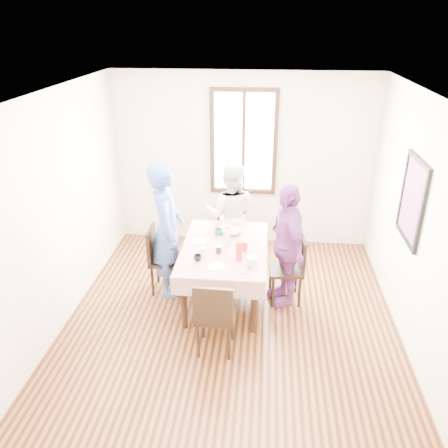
{
  "coord_description": "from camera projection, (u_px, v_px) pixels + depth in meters",
  "views": [
    {
      "loc": [
        0.36,
        -4.52,
        3.41
      ],
      "look_at": [
        -0.13,
        0.45,
        1.1
      ],
      "focal_mm": 36.31,
      "sensor_mm": 36.0,
      "label": 1
    }
  ],
  "objects": [
    {
      "name": "ground",
      "position": [
        231.0,
        321.0,
        5.54
      ],
      "size": [
        4.5,
        4.5,
        0.0
      ],
      "primitive_type": "plane",
      "color": "black",
      "rests_on": "ground"
    },
    {
      "name": "back_wall",
      "position": [
        243.0,
        161.0,
        7.01
      ],
      "size": [
        4.0,
        0.0,
        4.0
      ],
      "primitive_type": "plane",
      "rotation": [
        1.57,
        0.0,
        0.0
      ],
      "color": "beige",
      "rests_on": "ground"
    },
    {
      "name": "right_wall",
      "position": [
        419.0,
        228.0,
        4.8
      ],
      "size": [
        0.0,
        4.5,
        4.5
      ],
      "primitive_type": "plane",
      "rotation": [
        1.57,
        0.0,
        -1.57
      ],
      "color": "beige",
      "rests_on": "ground"
    },
    {
      "name": "window_frame",
      "position": [
        244.0,
        142.0,
        6.86
      ],
      "size": [
        1.02,
        0.06,
        1.62
      ],
      "primitive_type": "cube",
      "color": "black",
      "rests_on": "back_wall"
    },
    {
      "name": "window_pane",
      "position": [
        244.0,
        142.0,
        6.87
      ],
      "size": [
        0.9,
        0.02,
        1.5
      ],
      "primitive_type": "cube",
      "color": "white",
      "rests_on": "back_wall"
    },
    {
      "name": "art_poster",
      "position": [
        413.0,
        200.0,
        4.99
      ],
      "size": [
        0.04,
        0.76,
        0.96
      ],
      "primitive_type": "cube",
      "color": "red",
      "rests_on": "right_wall"
    },
    {
      "name": "dining_table",
      "position": [
        224.0,
        273.0,
        5.85
      ],
      "size": [
        0.94,
        1.45,
        0.75
      ],
      "primitive_type": "cube",
      "color": "black",
      "rests_on": "ground"
    },
    {
      "name": "tablecloth",
      "position": [
        224.0,
        247.0,
        5.69
      ],
      "size": [
        1.06,
        1.57,
        0.01
      ],
      "primitive_type": "cube",
      "color": "#55040C",
      "rests_on": "dining_table"
    },
    {
      "name": "chair_left",
      "position": [
        167.0,
        260.0,
        6.0
      ],
      "size": [
        0.43,
        0.43,
        0.91
      ],
      "primitive_type": "cube",
      "rotation": [
        0.0,
        0.0,
        -1.54
      ],
      "color": "black",
      "rests_on": "ground"
    },
    {
      "name": "chair_right",
      "position": [
        286.0,
        269.0,
        5.78
      ],
      "size": [
        0.46,
        0.46,
        0.91
      ],
      "primitive_type": "cube",
      "rotation": [
        0.0,
        0.0,
        1.66
      ],
      "color": "black",
      "rests_on": "ground"
    },
    {
      "name": "chair_far",
      "position": [
        231.0,
        234.0,
        6.71
      ],
      "size": [
        0.44,
        0.44,
        0.91
      ],
      "primitive_type": "cube",
      "rotation": [
        0.0,
        0.0,
        3.2
      ],
      "color": "black",
      "rests_on": "ground"
    },
    {
      "name": "chair_near",
      "position": [
        216.0,
        314.0,
        4.91
      ],
      "size": [
        0.43,
        0.43,
        0.91
      ],
      "primitive_type": "cube",
      "rotation": [
        0.0,
        0.0,
        -0.02
      ],
      "color": "black",
      "rests_on": "ground"
    },
    {
      "name": "person_left",
      "position": [
        166.0,
        230.0,
        5.82
      ],
      "size": [
        0.55,
        0.73,
        1.8
      ],
      "primitive_type": "imported",
      "rotation": [
        0.0,
        0.0,
        1.78
      ],
      "color": "#38509A",
      "rests_on": "ground"
    },
    {
      "name": "person_far",
      "position": [
        231.0,
        215.0,
        6.56
      ],
      "size": [
        0.79,
        0.63,
        1.54
      ],
      "primitive_type": "imported",
      "rotation": [
        0.0,
        0.0,
        3.08
      ],
      "color": "white",
      "rests_on": "ground"
    },
    {
      "name": "person_right",
      "position": [
        286.0,
        245.0,
        5.64
      ],
      "size": [
        0.67,
        1.02,
        1.61
      ],
      "primitive_type": "imported",
      "rotation": [
        0.0,
        0.0,
        -1.26
      ],
      "color": "#77337D",
      "rests_on": "ground"
    },
    {
      "name": "mug_black",
      "position": [
        198.0,
        258.0,
        5.35
      ],
      "size": [
        0.1,
        0.1,
        0.07
      ],
      "primitive_type": "imported",
      "rotation": [
        0.0,
        0.0,
        -0.13
      ],
      "color": "black",
      "rests_on": "tablecloth"
    },
    {
      "name": "mug_flag",
      "position": [
        245.0,
        247.0,
        5.58
      ],
      "size": [
        0.12,
        0.12,
        0.09
      ],
      "primitive_type": "imported",
      "rotation": [
        0.0,
        0.0,
        0.43
      ],
      "color": "red",
      "rests_on": "tablecloth"
    },
    {
      "name": "mug_green",
      "position": [
        218.0,
        232.0,
        5.98
      ],
      "size": [
        0.12,
        0.12,
        0.08
      ],
      "primitive_type": "imported",
      "rotation": [
        0.0,
        0.0,
        -0.27
      ],
      "color": "#0C7226",
      "rests_on": "tablecloth"
    },
    {
      "name": "serving_bowl",
      "position": [
        233.0,
        232.0,
        6.01
      ],
      "size": [
        0.3,
        0.3,
        0.06
      ],
      "primitive_type": "imported",
      "rotation": [
        0.0,
        0.0,
        -0.29
      ],
      "color": "white",
      "rests_on": "tablecloth"
    },
    {
      "name": "juice_carton",
      "position": [
        239.0,
        250.0,
        5.35
      ],
      "size": [
        0.07,
        0.07,
        0.23
      ],
      "primitive_type": "cube",
      "color": "red",
      "rests_on": "tablecloth"
    },
    {
      "name": "butter_tub",
      "position": [
        252.0,
        260.0,
        5.31
      ],
      "size": [
        0.12,
        0.12,
        0.06
      ],
      "primitive_type": "cylinder",
      "color": "white",
      "rests_on": "tablecloth"
    },
    {
      "name": "jam_jar",
      "position": [
        219.0,
        250.0,
        5.52
      ],
      "size": [
        0.07,
        0.07,
        0.09
      ],
      "primitive_type": "cylinder",
      "color": "black",
      "rests_on": "tablecloth"
    },
    {
      "name": "drinking_glass",
      "position": [
        203.0,
        251.0,
        5.46
      ],
      "size": [
        0.08,
        0.08,
        0.11
      ],
      "primitive_type": "cylinder",
      "color": "silver",
      "rests_on": "tablecloth"
    },
    {
      "name": "smartphone",
      "position": [
        247.0,
        271.0,
        5.15
      ],
      "size": [
        0.08,
        0.15,
        0.01
      ],
      "primitive_type": "cube",
      "color": "black",
      "rests_on": "tablecloth"
    },
    {
      "name": "flower_vase",
      "position": [
        228.0,
        240.0,
        5.7
      ],
      "size": [
        0.07,
        0.07,
        0.14
      ],
      "primitive_type": "cylinder",
      "color": "silver",
      "rests_on": "tablecloth"
    },
    {
      "name": "plate_left",
      "position": [
        199.0,
        242.0,
        5.79
      ],
      "size": [
        0.2,
        0.2,
        0.01
      ],
      "primitive_type": "cylinder",
      "color": "white",
      "rests_on": "tablecloth"
    },
    {
      "name": "plate_far",
      "position": [
        227.0,
        227.0,
        6.19
      ],
      "size": [
        0.2,
        0.2,
        0.01
      ],
      "primitive_type": "cylinder",
      "color": "white",
      "rests_on": "tablecloth"
    },
    {
      "name": "plate_near",
      "position": [
        216.0,
        267.0,
        5.22
      ],
      "size": [
        0.2,
        0.2,
        0.01
      ],
      "primitive_type": "cylinder",
      "color": "white",
      "rests_on": "tablecloth"
    },
    {
      "name": "butter_lid",
      "position": [
        252.0,
        258.0,
        5.29
      ],
      "size": [
        0.12,
        0.12,
        0.01
      ],
      "primitive_type": "cylinder",
      "color": "blue",
      "rests_on": "butter_tub"
    },
    {
      "name": "flower_bunch",
      "position": [
        228.0,
        231.0,
        5.65
      ],
      "size": [
        0.09,
        0.09,
        0.1
      ],
      "primitive_type": null,
      "color": "yellow",
      "rests_on": "flower_vase"
    }
  ]
}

